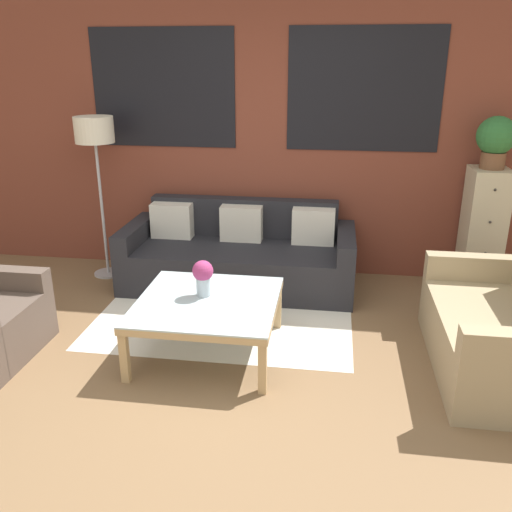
# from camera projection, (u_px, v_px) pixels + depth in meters

# --- Properties ---
(ground_plane) EXTENTS (16.00, 16.00, 0.00)m
(ground_plane) POSITION_uv_depth(u_px,v_px,m) (210.00, 403.00, 3.46)
(ground_plane) COLOR brown
(wall_back_brick) EXTENTS (8.40, 0.09, 2.80)m
(wall_back_brick) POSITION_uv_depth(u_px,v_px,m) (262.00, 131.00, 5.24)
(wall_back_brick) COLOR brown
(wall_back_brick) RESTS_ON ground_plane
(rug) EXTENTS (2.14, 1.46, 0.00)m
(rug) POSITION_uv_depth(u_px,v_px,m) (224.00, 317.00, 4.61)
(rug) COLOR silver
(rug) RESTS_ON ground_plane
(couch_dark) EXTENTS (2.17, 0.88, 0.78)m
(couch_dark) POSITION_uv_depth(u_px,v_px,m) (239.00, 256.00, 5.19)
(couch_dark) COLOR #232328
(couch_dark) RESTS_ON ground_plane
(settee_vintage) EXTENTS (0.80, 1.43, 0.92)m
(settee_vintage) POSITION_uv_depth(u_px,v_px,m) (504.00, 330.00, 3.72)
(settee_vintage) COLOR tan
(settee_vintage) RESTS_ON ground_plane
(coffee_table) EXTENTS (1.01, 1.01, 0.42)m
(coffee_table) POSITION_uv_depth(u_px,v_px,m) (208.00, 307.00, 3.94)
(coffee_table) COLOR silver
(coffee_table) RESTS_ON ground_plane
(floor_lamp) EXTENTS (0.36, 0.36, 1.57)m
(floor_lamp) POSITION_uv_depth(u_px,v_px,m) (95.00, 139.00, 5.06)
(floor_lamp) COLOR #B2B2B7
(floor_lamp) RESTS_ON ground_plane
(drawer_cabinet) EXTENTS (0.33, 0.42, 1.15)m
(drawer_cabinet) POSITION_uv_depth(u_px,v_px,m) (482.00, 231.00, 4.98)
(drawer_cabinet) COLOR #C6B793
(drawer_cabinet) RESTS_ON ground_plane
(potted_plant) EXTENTS (0.34, 0.34, 0.46)m
(potted_plant) POSITION_uv_depth(u_px,v_px,m) (496.00, 139.00, 4.70)
(potted_plant) COLOR brown
(potted_plant) RESTS_ON drawer_cabinet
(flower_vase) EXTENTS (0.15, 0.15, 0.27)m
(flower_vase) POSITION_uv_depth(u_px,v_px,m) (203.00, 275.00, 3.94)
(flower_vase) COLOR #ADBCC6
(flower_vase) RESTS_ON coffee_table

